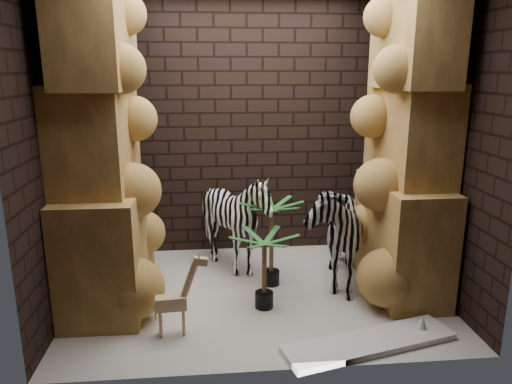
{
  "coord_description": "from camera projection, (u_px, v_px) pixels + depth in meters",
  "views": [
    {
      "loc": [
        -0.43,
        -4.33,
        2.16
      ],
      "look_at": [
        -0.0,
        0.15,
        1.0
      ],
      "focal_mm": 33.85,
      "sensor_mm": 36.0,
      "label": 1
    }
  ],
  "objects": [
    {
      "name": "wall_left",
      "position": [
        59.0,
        145.0,
        4.21
      ],
      "size": [
        0.0,
        3.0,
        3.0
      ],
      "primitive_type": "plane",
      "rotation": [
        1.57,
        0.0,
        1.57
      ],
      "color": "black",
      "rests_on": "ground"
    },
    {
      "name": "palm_back",
      "position": [
        264.0,
        271.0,
        4.39
      ],
      "size": [
        0.36,
        0.36,
        0.73
      ],
      "primitive_type": null,
      "color": "#225B2C",
      "rests_on": "floor"
    },
    {
      "name": "rock_pillar_left",
      "position": [
        100.0,
        145.0,
        4.24
      ],
      "size": [
        0.68,
        1.3,
        3.0
      ],
      "primitive_type": null,
      "color": "tan",
      "rests_on": "floor"
    },
    {
      "name": "wall_back",
      "position": [
        247.0,
        126.0,
        5.58
      ],
      "size": [
        3.5,
        0.0,
        3.5
      ],
      "primitive_type": "plane",
      "rotation": [
        1.57,
        0.0,
        0.0
      ],
      "color": "black",
      "rests_on": "ground"
    },
    {
      "name": "wall_front",
      "position": [
        276.0,
        171.0,
        3.17
      ],
      "size": [
        3.5,
        0.0,
        3.5
      ],
      "primitive_type": "plane",
      "rotation": [
        -1.57,
        0.0,
        0.0
      ],
      "color": "black",
      "rests_on": "ground"
    },
    {
      "name": "surfboard",
      "position": [
        370.0,
        343.0,
        3.86
      ],
      "size": [
        1.48,
        0.71,
        0.05
      ],
      "primitive_type": "cube",
      "rotation": [
        0.0,
        0.0,
        0.26
      ],
      "color": "white",
      "rests_on": "floor"
    },
    {
      "name": "zebra_left",
      "position": [
        236.0,
        226.0,
        5.16
      ],
      "size": [
        1.15,
        1.32,
        1.03
      ],
      "primitive_type": "imported",
      "rotation": [
        0.0,
        0.0,
        -0.24
      ],
      "color": "white",
      "rests_on": "floor"
    },
    {
      "name": "zebra_right",
      "position": [
        332.0,
        220.0,
        4.87
      ],
      "size": [
        0.79,
        1.21,
        1.33
      ],
      "primitive_type": "imported",
      "rotation": [
        0.0,
        0.0,
        -0.17
      ],
      "color": "white",
      "rests_on": "floor"
    },
    {
      "name": "palm_front",
      "position": [
        271.0,
        243.0,
        4.85
      ],
      "size": [
        0.36,
        0.36,
        0.9
      ],
      "primitive_type": null,
      "color": "#225B2C",
      "rests_on": "floor"
    },
    {
      "name": "floor",
      "position": [
        258.0,
        294.0,
        4.75
      ],
      "size": [
        3.5,
        3.5,
        0.0
      ],
      "primitive_type": "plane",
      "color": "beige",
      "rests_on": "ground"
    },
    {
      "name": "wall_right",
      "position": [
        442.0,
        140.0,
        4.54
      ],
      "size": [
        0.0,
        3.0,
        3.0
      ],
      "primitive_type": "plane",
      "rotation": [
        1.57,
        0.0,
        -1.57
      ],
      "color": "black",
      "rests_on": "ground"
    },
    {
      "name": "rock_pillar_right",
      "position": [
        409.0,
        140.0,
        4.51
      ],
      "size": [
        0.58,
        1.25,
        3.0
      ],
      "primitive_type": null,
      "color": "tan",
      "rests_on": "floor"
    },
    {
      "name": "giraffe_toy",
      "position": [
        171.0,
        294.0,
        3.93
      ],
      "size": [
        0.38,
        0.15,
        0.73
      ],
      "primitive_type": null,
      "rotation": [
        0.0,
        0.0,
        0.08
      ],
      "color": "#DBBD86",
      "rests_on": "floor"
    }
  ]
}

